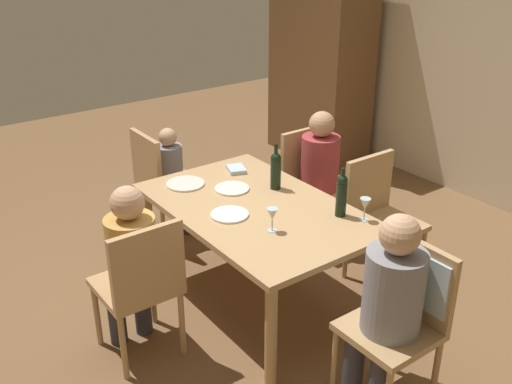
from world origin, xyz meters
name	(u,v)px	position (x,y,z in m)	size (l,w,h in m)	color
ground_plane	(256,298)	(0.00, 0.00, 0.00)	(10.00, 10.00, 0.00)	brown
rear_room_partition	(511,57)	(0.00, 2.70, 1.35)	(6.40, 0.12, 2.70)	beige
armoire_cabinet	(321,56)	(-1.90, 2.25, 1.10)	(1.18, 0.62, 2.18)	brown
dining_table	(256,217)	(0.00, 0.00, 0.64)	(1.59, 1.00, 0.73)	tan
chair_far_left	(312,179)	(-0.45, 0.88, 0.53)	(0.44, 0.44, 0.92)	tan
chair_right_end	(407,302)	(1.18, 0.12, 0.59)	(0.44, 0.46, 0.92)	tan
chair_near	(141,281)	(0.09, -0.88, 0.53)	(0.44, 0.44, 0.92)	tan
chair_left_end	(161,178)	(-1.18, -0.09, 0.53)	(0.44, 0.44, 0.92)	tan
chair_far_right	(378,211)	(0.27, 0.88, 0.53)	(0.44, 0.44, 0.92)	tan
person_woman_host	(322,170)	(-0.33, 0.88, 0.65)	(0.34, 0.30, 1.11)	#33333D
person_man_bearded	(389,301)	(1.18, -0.03, 0.66)	(0.31, 0.36, 1.14)	#33333D
person_man_guest	(131,257)	(-0.03, -0.88, 0.64)	(0.33, 0.29, 1.10)	#33333D
person_child_small	(173,172)	(-1.18, 0.02, 0.56)	(0.22, 0.25, 0.94)	#33333D
wine_bottle_tall_green	(276,169)	(-0.14, 0.27, 0.87)	(0.07, 0.07, 0.33)	black
wine_bottle_dark_red	(342,194)	(0.42, 0.35, 0.87)	(0.07, 0.07, 0.32)	black
wine_glass_near_left	(365,205)	(0.56, 0.42, 0.83)	(0.07, 0.07, 0.15)	silver
wine_glass_centre	(272,215)	(0.33, -0.12, 0.83)	(0.07, 0.07, 0.15)	silver
dinner_plate_host	(232,189)	(-0.31, 0.02, 0.73)	(0.24, 0.24, 0.01)	white
dinner_plate_guest_left	(185,184)	(-0.57, -0.20, 0.73)	(0.27, 0.27, 0.01)	silver
dinner_plate_guest_right	(230,215)	(0.01, -0.21, 0.73)	(0.24, 0.24, 0.01)	white
folded_napkin	(236,169)	(-0.56, 0.23, 0.74)	(0.16, 0.12, 0.03)	#ADC6D6
handbag	(420,289)	(0.71, 0.88, 0.11)	(0.28, 0.12, 0.22)	brown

